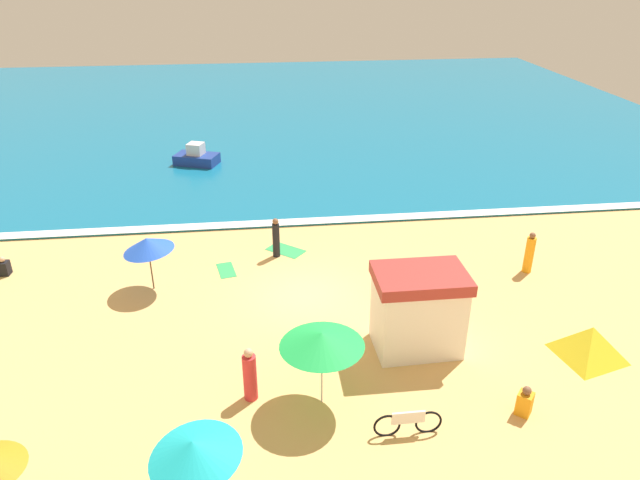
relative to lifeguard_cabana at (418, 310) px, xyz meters
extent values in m
plane|color=#E5B26B|center=(-3.20, 3.49, -1.38)|extent=(60.00, 60.00, 0.00)
cube|color=#146B93|center=(-3.20, 31.49, -1.33)|extent=(60.00, 44.00, 0.10)
cube|color=white|center=(-3.20, 9.79, -1.27)|extent=(57.00, 0.70, 0.01)
cube|color=white|center=(0.00, 0.00, -0.21)|extent=(2.64, 1.89, 2.34)
cube|color=#A5332D|center=(0.00, 0.00, 1.14)|extent=(2.79, 1.95, 0.36)
cylinder|color=silver|center=(-3.25, -2.16, -0.24)|extent=(0.05, 0.05, 2.27)
cone|color=green|center=(-3.25, -2.16, 0.74)|extent=(3.18, 3.18, 0.45)
cylinder|color=#4C3823|center=(-8.76, 4.63, -0.35)|extent=(0.05, 0.05, 2.05)
cone|color=blue|center=(-8.76, 4.63, 0.47)|extent=(1.97, 1.93, 0.67)
cylinder|color=silver|center=(-6.39, -5.19, -0.44)|extent=(0.05, 0.05, 1.88)
cone|color=#19B7C6|center=(-6.39, -5.19, 0.32)|extent=(2.91, 2.90, 0.67)
pyramid|color=yellow|center=(5.23, -1.04, -0.86)|extent=(2.53, 2.58, 1.03)
torus|color=black|center=(-1.74, -3.64, -1.05)|extent=(0.72, 0.06, 0.72)
torus|color=black|center=(-0.64, -3.63, -1.05)|extent=(0.72, 0.06, 0.72)
cube|color=white|center=(-1.19, -3.64, -0.83)|extent=(0.88, 0.06, 0.36)
cylinder|color=orange|center=(5.65, 4.24, -0.64)|extent=(0.47, 0.47, 1.47)
sphere|color=brown|center=(5.65, 4.24, 0.20)|extent=(0.23, 0.23, 0.23)
cube|color=black|center=(-14.65, 6.39, -1.10)|extent=(0.41, 0.41, 0.56)
sphere|color=#DBA884|center=(-14.65, 6.39, -0.71)|extent=(0.22, 0.22, 0.22)
cylinder|color=red|center=(-5.21, -1.78, -0.66)|extent=(0.54, 0.54, 1.44)
sphere|color=#DBA884|center=(-5.21, -1.78, 0.18)|extent=(0.26, 0.26, 0.26)
cylinder|color=black|center=(-4.07, 6.69, -0.65)|extent=(0.32, 0.32, 1.46)
sphere|color=brown|center=(-4.07, 6.69, 0.19)|extent=(0.25, 0.25, 0.25)
cube|color=orange|center=(2.13, -3.27, -1.04)|extent=(0.54, 0.54, 0.68)
sphere|color=brown|center=(2.13, -3.27, -0.59)|extent=(0.24, 0.24, 0.24)
cube|color=green|center=(-6.11, 5.71, -1.37)|extent=(0.86, 1.37, 0.01)
cube|color=green|center=(-3.66, 7.15, -1.37)|extent=(1.77, 1.69, 0.01)
cube|color=red|center=(1.87, 2.25, -1.37)|extent=(1.40, 1.19, 0.01)
cube|color=navy|center=(-8.14, 18.65, -0.98)|extent=(2.77, 2.16, 0.59)
cube|color=silver|center=(-8.14, 18.65, -0.35)|extent=(1.09, 1.08, 0.66)
camera|label=1|loc=(-4.77, -14.64, 9.89)|focal=32.63mm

